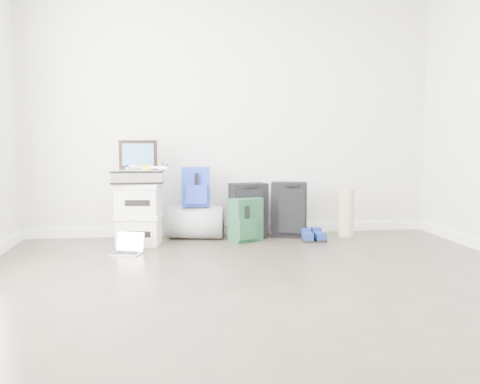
{
  "coord_description": "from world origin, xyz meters",
  "views": [
    {
      "loc": [
        -0.67,
        -3.09,
        1.06
      ],
      "look_at": [
        0.01,
        1.9,
        0.53
      ],
      "focal_mm": 38.0,
      "sensor_mm": 36.0,
      "label": 1
    }
  ],
  "objects": [
    {
      "name": "green_backpack",
      "position": [
        0.09,
        2.04,
        0.22
      ],
      "size": [
        0.37,
        0.35,
        0.45
      ],
      "rotation": [
        0.0,
        0.0,
        0.49
      ],
      "color": "#133522",
      "rests_on": "ground"
    },
    {
      "name": "briefcase",
      "position": [
        -1.0,
        2.04,
        0.69
      ],
      "size": [
        0.5,
        0.37,
        0.14
      ],
      "primitive_type": "cube",
      "rotation": [
        0.0,
        0.0,
        -0.02
      ],
      "color": "#B2B2B7",
      "rests_on": "boxes_stack"
    },
    {
      "name": "ground",
      "position": [
        0.0,
        0.0,
        0.0
      ],
      "size": [
        5.0,
        5.0,
        0.0
      ],
      "primitive_type": "plane",
      "color": "#322A24",
      "rests_on": "ground"
    },
    {
      "name": "shoes",
      "position": [
        0.8,
        1.99,
        0.04
      ],
      "size": [
        0.25,
        0.28,
        0.09
      ],
      "rotation": [
        0.0,
        0.0,
        -0.08
      ],
      "color": "black",
      "rests_on": "ground"
    },
    {
      "name": "laptop",
      "position": [
        -1.07,
        1.64,
        0.05
      ],
      "size": [
        0.32,
        0.27,
        0.19
      ],
      "rotation": [
        0.0,
        0.0,
        -0.35
      ],
      "color": "silver",
      "rests_on": "ground"
    },
    {
      "name": "painting",
      "position": [
        -1.0,
        2.13,
        0.9
      ],
      "size": [
        0.39,
        0.08,
        0.29
      ],
      "rotation": [
        0.0,
        0.0,
        -0.15
      ],
      "color": "black",
      "rests_on": "briefcase"
    },
    {
      "name": "carry_on",
      "position": [
        0.6,
        2.23,
        0.3
      ],
      "size": [
        0.42,
        0.33,
        0.59
      ],
      "rotation": [
        0.0,
        0.0,
        -0.28
      ],
      "color": "black",
      "rests_on": "ground"
    },
    {
      "name": "boxes_stack",
      "position": [
        -1.0,
        2.04,
        0.31
      ],
      "size": [
        0.48,
        0.41,
        0.62
      ],
      "rotation": [
        0.0,
        0.0,
        -0.15
      ],
      "color": "silver",
      "rests_on": "ground"
    },
    {
      "name": "room_envelope",
      "position": [
        0.0,
        0.02,
        1.72
      ],
      "size": [
        4.52,
        5.02,
        2.71
      ],
      "color": "silver",
      "rests_on": "ground"
    },
    {
      "name": "blue_backpack",
      "position": [
        -0.41,
        2.24,
        0.55
      ],
      "size": [
        0.31,
        0.23,
        0.41
      ],
      "rotation": [
        0.0,
        0.0,
        -0.08
      ],
      "color": "#1824A0",
      "rests_on": "duffel_bag"
    },
    {
      "name": "rolled_rug",
      "position": [
        1.21,
        2.16,
        0.26
      ],
      "size": [
        0.17,
        0.17,
        0.52
      ],
      "primitive_type": "cylinder",
      "color": "tan",
      "rests_on": "ground"
    },
    {
      "name": "large_suitcase",
      "position": [
        0.15,
        2.24,
        0.29
      ],
      "size": [
        0.42,
        0.32,
        0.59
      ],
      "rotation": [
        0.0,
        0.0,
        0.22
      ],
      "color": "black",
      "rests_on": "ground"
    },
    {
      "name": "drone",
      "position": [
        -0.92,
        2.02,
        0.78
      ],
      "size": [
        0.45,
        0.45,
        0.05
      ],
      "rotation": [
        0.0,
        0.0,
        0.12
      ],
      "color": "gold",
      "rests_on": "briefcase"
    },
    {
      "name": "duffel_bag",
      "position": [
        -0.41,
        2.27,
        0.18
      ],
      "size": [
        0.63,
        0.46,
        0.35
      ],
      "primitive_type": "cylinder",
      "rotation": [
        0.0,
        1.57,
        -0.19
      ],
      "color": "gray",
      "rests_on": "ground"
    }
  ]
}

